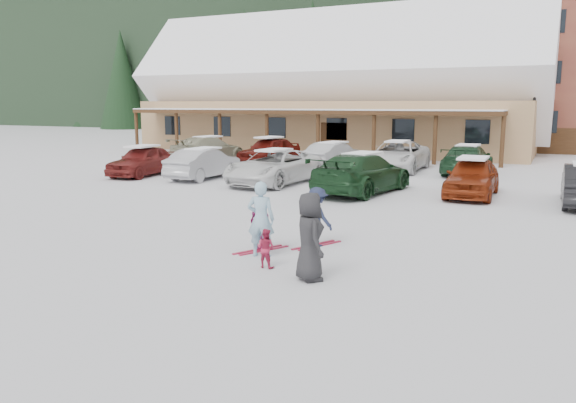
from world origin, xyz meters
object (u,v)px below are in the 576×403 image
at_px(lamp_post, 534,108).
at_px(parked_car_2, 274,167).
at_px(parked_car_9, 333,155).
at_px(child_navy, 317,217).
at_px(toddler_red, 266,248).
at_px(parked_car_0, 143,161).
at_px(child_magenta, 261,223).
at_px(parked_car_4, 472,177).
at_px(parked_car_1, 204,164).
at_px(parked_car_10, 397,156).
at_px(bystander_dark, 309,237).
at_px(parked_car_7, 208,149).
at_px(parked_car_8, 269,151).
at_px(parked_car_11, 467,160).
at_px(parked_car_3, 362,173).
at_px(adult_skier, 261,219).
at_px(day_lodge, 333,97).

xyz_separation_m(lamp_post, parked_car_2, (-9.53, -15.07, -2.42)).
bearing_deg(parked_car_9, child_navy, 119.21).
xyz_separation_m(toddler_red, parked_car_0, (-12.58, 11.03, 0.29)).
relative_size(child_magenta, parked_car_4, 0.31).
relative_size(parked_car_1, parked_car_9, 1.02).
bearing_deg(child_magenta, parked_car_10, -58.99).
bearing_deg(parked_car_1, parked_car_10, -135.54).
bearing_deg(bystander_dark, parked_car_7, -4.62).
height_order(lamp_post, parked_car_8, lamp_post).
bearing_deg(child_navy, parked_car_8, -35.00).
distance_m(parked_car_1, parked_car_11, 12.81).
relative_size(parked_car_3, parked_car_10, 0.97).
distance_m(parked_car_2, parked_car_7, 10.29).
xyz_separation_m(child_navy, parked_car_7, (-13.71, 15.77, 0.03)).
height_order(lamp_post, parked_car_3, lamp_post).
distance_m(parked_car_4, parked_car_8, 13.94).
distance_m(child_navy, bystander_dark, 2.71).
bearing_deg(parked_car_9, bystander_dark, 119.19).
bearing_deg(parked_car_10, parked_car_7, -179.18).
xyz_separation_m(adult_skier, parked_car_10, (-1.55, 17.57, -0.10)).
bearing_deg(parked_car_2, parked_car_11, 49.27).
height_order(child_navy, parked_car_3, parked_car_3).
bearing_deg(bystander_dark, parked_car_2, -13.07).
bearing_deg(parked_car_8, parked_car_10, 8.05).
bearing_deg(parked_car_7, adult_skier, 135.78).
relative_size(parked_car_4, parked_car_8, 0.94).
bearing_deg(lamp_post, parked_car_2, -122.31).
relative_size(parked_car_4, parked_car_10, 0.77).
bearing_deg(parked_car_3, parked_car_10, -75.95).
bearing_deg(toddler_red, parked_car_4, -99.63).
height_order(bystander_dark, parked_car_10, bystander_dark).
bearing_deg(parked_car_2, parked_car_10, 67.35).
distance_m(lamp_post, adult_skier, 26.11).
bearing_deg(parked_car_2, parked_car_9, 93.65).
xyz_separation_m(day_lodge, parked_car_2, (4.34, -18.07, -3.20)).
distance_m(parked_car_0, parked_car_1, 3.29).
xyz_separation_m(lamp_post, bystander_dark, (-2.76, -26.74, -2.28)).
xyz_separation_m(parked_car_3, parked_car_8, (-8.21, 7.85, -0.01)).
relative_size(lamp_post, parked_car_10, 1.00).
bearing_deg(lamp_post, child_magenta, -100.54).
bearing_deg(parked_car_4, parked_car_10, 124.04).
xyz_separation_m(parked_car_0, parked_car_9, (7.04, 7.17, -0.03)).
bearing_deg(parked_car_4, parked_car_7, 157.72).
height_order(parked_car_4, parked_car_9, parked_car_4).
xyz_separation_m(parked_car_0, parked_car_11, (14.01, 7.33, 0.00)).
relative_size(lamp_post, parked_car_9, 1.32).
xyz_separation_m(parked_car_2, parked_car_9, (0.05, 6.92, -0.05)).
relative_size(day_lodge, parked_car_8, 6.43).
xyz_separation_m(lamp_post, parked_car_8, (-13.51, -7.98, -2.39)).
height_order(lamp_post, parked_car_10, lamp_post).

